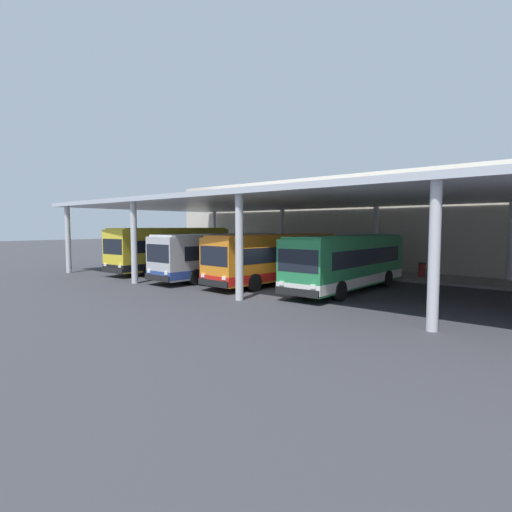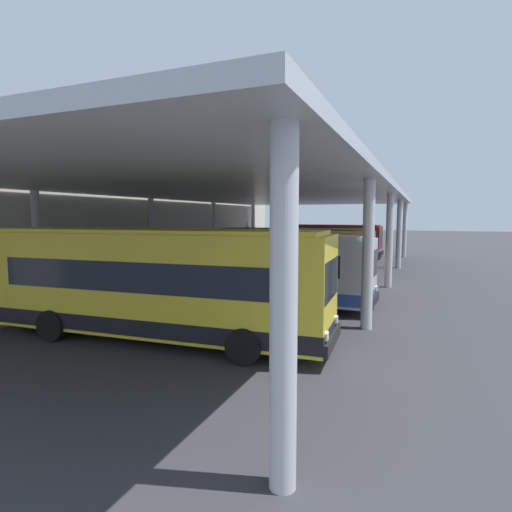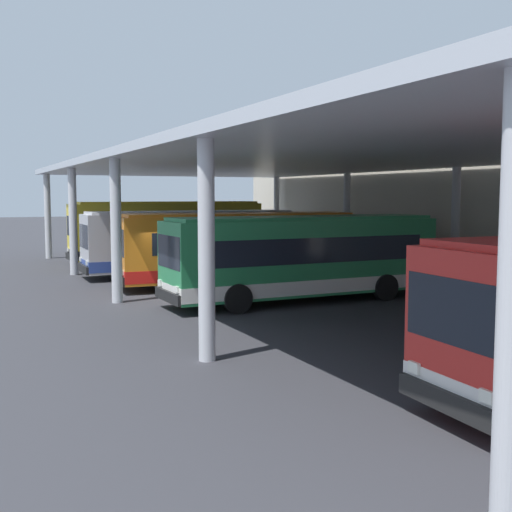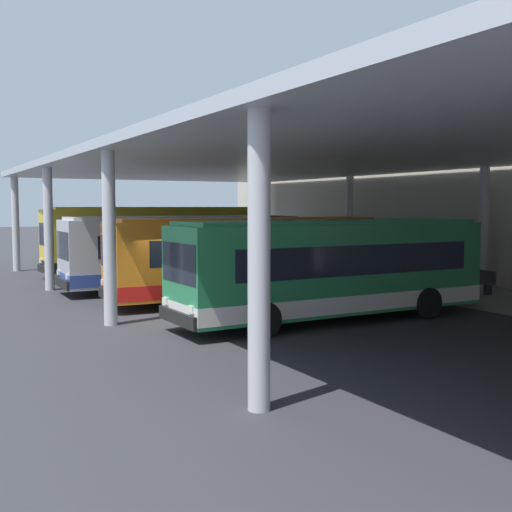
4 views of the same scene
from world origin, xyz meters
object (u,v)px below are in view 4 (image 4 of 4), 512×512
at_px(bus_far_bay, 333,268).
at_px(bus_second_bay, 186,251).
at_px(bus_middle_bay, 247,258).
at_px(bus_nearest_bay, 154,240).
at_px(bench_waiting, 475,281).

bearing_deg(bus_far_bay, bus_second_bay, -173.55).
bearing_deg(bus_middle_bay, bus_far_bay, 5.17).
xyz_separation_m(bus_nearest_bay, bus_middle_bay, (10.88, -0.22, -0.19)).
relative_size(bus_nearest_bay, bus_second_bay, 1.08).
height_order(bus_far_bay, bench_waiting, bus_far_bay).
height_order(bus_second_bay, bench_waiting, bus_second_bay).
relative_size(bus_second_bay, bus_middle_bay, 0.99).
distance_m(bus_far_bay, bench_waiting, 8.19).
relative_size(bus_second_bay, bench_waiting, 5.88).
height_order(bus_nearest_bay, bus_middle_bay, bus_nearest_bay).
xyz_separation_m(bus_middle_bay, bus_far_bay, (4.92, 0.44, 0.00)).
height_order(bus_nearest_bay, bench_waiting, bus_nearest_bay).
bearing_deg(bus_nearest_bay, bus_far_bay, 0.81).
xyz_separation_m(bus_nearest_bay, bench_waiting, (14.28, 8.21, -1.18)).
relative_size(bus_second_bay, bus_far_bay, 1.00).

